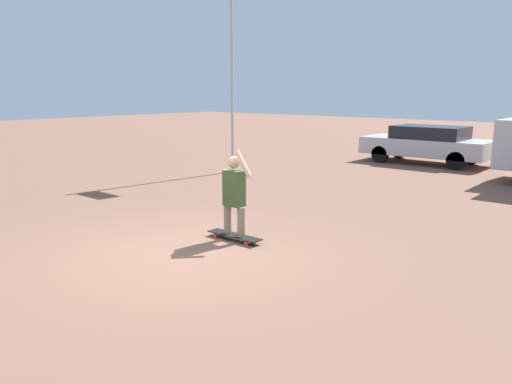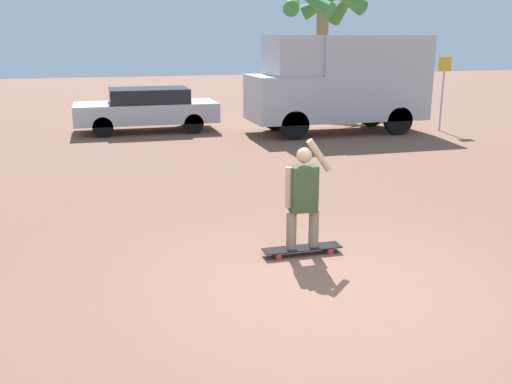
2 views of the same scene
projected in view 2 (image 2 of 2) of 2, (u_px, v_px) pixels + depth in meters
ground_plane at (325, 288)px, 6.92m from camera, size 80.00×80.00×0.00m
skateboard at (302, 249)px, 7.97m from camera, size 1.12×0.26×0.10m
person_skateboarder at (303, 193)px, 7.76m from camera, size 0.65×0.22×1.54m
camper_van at (341, 80)px, 17.86m from camera, size 5.52×2.12×3.00m
parked_car_silver at (147, 108)px, 18.31m from camera, size 4.48×1.89×1.38m
palm_tree_near_van at (323, 8)px, 23.51m from camera, size 3.71×3.75×5.32m
street_sign at (443, 84)px, 18.16m from camera, size 0.44×0.06×2.34m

